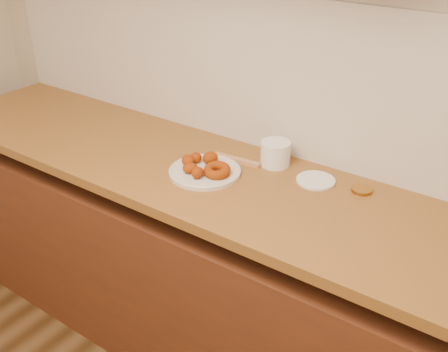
{
  "coord_description": "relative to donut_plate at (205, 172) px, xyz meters",
  "views": [
    {
      "loc": [
        0.58,
        0.32,
        1.82
      ],
      "look_at": [
        -0.35,
        1.65,
        0.93
      ],
      "focal_mm": 42.0,
      "sensor_mm": 36.0,
      "label": 1
    }
  ],
  "objects": [
    {
      "name": "base_cabinet",
      "position": [
        0.45,
        0.02,
        -0.52
      ],
      "size": [
        3.6,
        0.6,
        0.77
      ],
      "primitive_type": "cube",
      "color": "#582913",
      "rests_on": "floor"
    },
    {
      "name": "wall_back",
      "position": [
        0.45,
        0.33,
        0.44
      ],
      "size": [
        4.0,
        0.02,
        2.7
      ],
      "primitive_type": "cube",
      "color": "#BBAD92",
      "rests_on": "ground"
    },
    {
      "name": "fried_dough_chunks",
      "position": [
        -0.03,
        -0.0,
        0.03
      ],
      "size": [
        0.15,
        0.18,
        0.04
      ],
      "color": "#893401",
      "rests_on": "donut_plate"
    },
    {
      "name": "plastic_tub",
      "position": [
        0.18,
        0.21,
        0.04
      ],
      "size": [
        0.14,
        0.14,
        0.09
      ],
      "primitive_type": "cylinder",
      "rotation": [
        0.0,
        0.0,
        -0.33
      ],
      "color": "white",
      "rests_on": "butcher_block"
    },
    {
      "name": "brass_jar_lid",
      "position": [
        0.52,
        0.21,
        -0.0
      ],
      "size": [
        0.09,
        0.09,
        0.01
      ],
      "primitive_type": "cylinder",
      "rotation": [
        0.0,
        0.0,
        0.32
      ],
      "color": "#9E6A23",
      "rests_on": "butcher_block"
    },
    {
      "name": "tub_lid",
      "position": [
        0.36,
        0.18,
        -0.0
      ],
      "size": [
        0.18,
        0.18,
        0.01
      ],
      "primitive_type": "cylinder",
      "rotation": [
        0.0,
        0.0,
        -0.42
      ],
      "color": "silver",
      "rests_on": "butcher_block"
    },
    {
      "name": "ring_donut",
      "position": [
        0.06,
        -0.0,
        0.02
      ],
      "size": [
        0.13,
        0.13,
        0.04
      ],
      "primitive_type": "torus",
      "rotation": [
        0.1,
        0.0,
        0.39
      ],
      "color": "#893401",
      "rests_on": "donut_plate"
    },
    {
      "name": "donut_plate",
      "position": [
        0.0,
        0.0,
        0.0
      ],
      "size": [
        0.27,
        0.27,
        0.02
      ],
      "primitive_type": "cylinder",
      "color": "beige",
      "rests_on": "butcher_block"
    },
    {
      "name": "butcher_block",
      "position": [
        -0.2,
        0.02,
        -0.03
      ],
      "size": [
        2.3,
        0.62,
        0.04
      ],
      "primitive_type": "cube",
      "color": "brown",
      "rests_on": "base_cabinet"
    },
    {
      "name": "wooden_utensil",
      "position": [
        0.04,
        0.15,
        0.0
      ],
      "size": [
        0.2,
        0.04,
        0.02
      ],
      "primitive_type": "cube",
      "rotation": [
        0.0,
        0.0,
        0.09
      ],
      "color": "#AC7E4B",
      "rests_on": "butcher_block"
    },
    {
      "name": "backsplash",
      "position": [
        0.45,
        0.32,
        0.29
      ],
      "size": [
        3.6,
        0.02,
        0.6
      ],
      "primitive_type": "cube",
      "color": "beige",
      "rests_on": "wall_back"
    }
  ]
}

